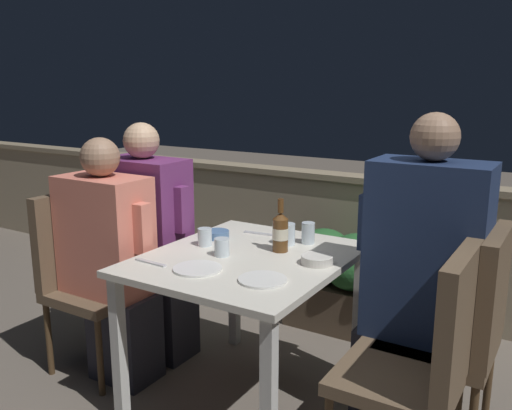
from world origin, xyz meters
name	(u,v)px	position (x,y,z in m)	size (l,w,h in m)	color
ground_plane	(248,399)	(0.00, 0.00, 0.00)	(16.00, 16.00, 0.00)	#665B51
parapet_wall	(357,240)	(0.00, 1.38, 0.45)	(9.00, 0.18, 0.89)	gray
dining_table	(247,275)	(0.00, 0.00, 0.63)	(0.85, 1.00, 0.72)	silver
planter_hedge	(354,276)	(0.14, 0.99, 0.34)	(0.79, 0.47, 0.60)	brown
chair_left_near	(84,266)	(-0.91, -0.15, 0.55)	(0.44, 0.43, 0.93)	brown
person_coral_top	(111,261)	(-0.71, -0.15, 0.61)	(0.51, 0.26, 1.23)	#282833
chair_left_far	(124,251)	(-0.92, 0.14, 0.55)	(0.44, 0.43, 0.93)	brown
person_purple_stripe	(150,242)	(-0.72, 0.14, 0.64)	(0.52, 0.26, 1.28)	#282833
chair_right_near	(428,354)	(0.86, -0.16, 0.55)	(0.44, 0.43, 0.93)	brown
chair_right_far	(466,322)	(0.92, 0.18, 0.55)	(0.44, 0.43, 0.93)	brown
person_navy_jumper	(418,280)	(0.72, 0.18, 0.69)	(0.52, 0.26, 1.37)	#282833
beer_bottle	(280,231)	(0.09, 0.14, 0.82)	(0.07, 0.07, 0.25)	brown
plate_0	(263,280)	(0.22, -0.24, 0.73)	(0.19, 0.19, 0.01)	white
plate_1	(197,269)	(-0.08, -0.27, 0.73)	(0.20, 0.20, 0.01)	white
bowl_0	(217,234)	(-0.28, 0.16, 0.74)	(0.12, 0.12, 0.04)	#4C709E
bowl_1	(317,259)	(0.32, 0.06, 0.74)	(0.14, 0.14, 0.04)	silver
glass_cup_0	(308,233)	(0.15, 0.32, 0.77)	(0.06, 0.06, 0.10)	silver
glass_cup_1	(205,237)	(-0.26, 0.03, 0.76)	(0.07, 0.07, 0.08)	silver
glass_cup_2	(222,247)	(-0.10, -0.06, 0.76)	(0.07, 0.07, 0.08)	silver
glass_cup_3	(287,234)	(0.07, 0.25, 0.77)	(0.07, 0.07, 0.10)	silver
fork_0	(151,263)	(-0.30, -0.31, 0.73)	(0.17, 0.03, 0.01)	silver
fork_1	(259,234)	(-0.14, 0.33, 0.73)	(0.17, 0.04, 0.01)	silver
potted_plant	(146,245)	(-1.19, 0.61, 0.42)	(0.38, 0.38, 0.68)	#B2A899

